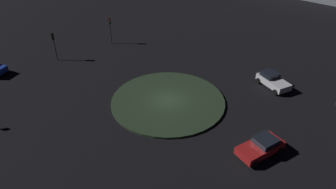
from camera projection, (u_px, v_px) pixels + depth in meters
The scene contains 6 objects.
ground_plane at pixel (168, 102), 32.11m from camera, with size 119.69×119.69×0.00m, color black.
roundabout_island at pixel (168, 101), 32.05m from camera, with size 12.02×12.02×0.22m, color #263823.
car_white at pixel (273, 80), 34.25m from camera, with size 4.16×3.83×1.53m.
car_red at pixel (261, 147), 25.23m from camera, with size 4.16×4.22×1.48m.
traffic_light_north at pixel (54, 41), 38.69m from camera, with size 0.36×0.39×3.81m.
traffic_light_northeast at pixel (110, 26), 43.20m from camera, with size 0.39×0.38×3.90m.
Camera 1 is at (-25.81, -5.61, 18.28)m, focal length 32.32 mm.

